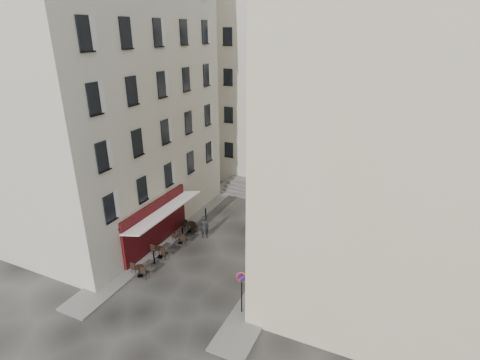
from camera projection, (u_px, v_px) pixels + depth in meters
The scene contains 18 objects.
ground at pixel (204, 268), 24.65m from camera, with size 90.00×90.00×0.00m, color black.
sidewalk_left at pixel (180, 226), 29.74m from camera, with size 2.00×22.00×0.12m, color slate.
sidewalk_right at pixel (284, 259), 25.42m from camera, with size 2.00×18.00×0.12m, color slate.
building_left at pixel (94, 92), 27.37m from camera, with size 12.20×16.20×20.60m.
building_right at pixel (401, 135), 20.06m from camera, with size 12.20×14.20×18.60m.
building_back at pixel (286, 86), 37.57m from camera, with size 18.20×10.20×18.60m.
cafe_storefront at pixel (157, 223), 26.45m from camera, with size 1.74×7.30×3.50m.
stone_steps at pixel (270, 192), 35.10m from camera, with size 9.00×3.15×0.80m.
bollard_near at pixel (154, 257), 24.86m from camera, with size 0.12×0.12×0.98m.
bollard_mid at pixel (183, 233), 27.82m from camera, with size 0.12×0.12×0.98m.
bollard_far at pixel (206, 213), 30.77m from camera, with size 0.12×0.12×0.98m.
no_parking_sign at pixel (242, 285), 19.95m from camera, with size 0.62×0.12×2.70m.
bistro_table_a at pixel (140, 270), 23.62m from camera, with size 1.28×0.60×0.90m.
bistro_table_b at pixel (160, 251), 25.60m from camera, with size 1.30×0.61×0.91m.
bistro_table_c at pixel (180, 238), 27.25m from camera, with size 1.26×0.59×0.89m.
bistro_table_d at pixel (189, 226), 28.82m from camera, with size 1.32×0.62×0.93m.
bistro_table_e at pixel (191, 225), 29.16m from camera, with size 1.16×0.54×0.81m.
pedestrian at pixel (204, 227), 27.87m from camera, with size 0.67×0.44×1.82m, color black.
Camera 1 is at (10.76, -17.83, 14.60)m, focal length 28.00 mm.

